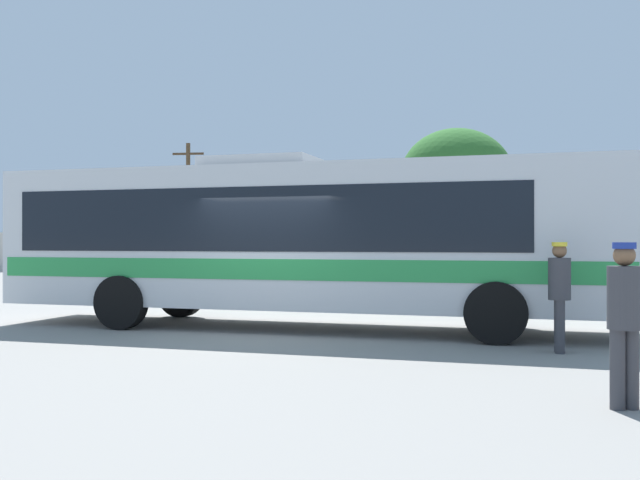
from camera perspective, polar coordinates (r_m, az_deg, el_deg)
ground_plane at (r=23.20m, az=5.00°, el=-4.30°), size 300.00×300.00×0.00m
perimeter_wall at (r=35.09m, az=9.17°, el=-1.08°), size 80.00×0.30×2.20m
coach_bus_silver_green at (r=14.42m, az=-1.75°, el=0.30°), size 12.11×2.75×3.36m
attendant_by_bus_door at (r=11.80m, az=18.06°, el=-3.68°), size 0.36×0.36×1.69m
passenger_waiting_on_apron at (r=8.08m, az=22.51°, el=-5.33°), size 0.45×0.45×1.69m
parked_car_leftmost_dark_blue at (r=35.14m, az=-8.75°, el=-1.57°), size 4.51×2.14×1.52m
parked_car_second_red at (r=33.01m, az=1.92°, el=-1.66°), size 4.52×2.15×1.53m
utility_pole_near at (r=42.40m, az=-10.18°, el=2.75°), size 1.79×0.43×7.27m
roadside_tree_left at (r=44.16m, az=-12.03°, el=2.95°), size 3.64×3.64×5.61m
roadside_tree_midleft at (r=43.39m, az=-0.25°, el=3.47°), size 3.32×3.32×5.84m
roadside_tree_midright at (r=39.40m, az=10.50°, el=4.91°), size 5.83×5.83×7.63m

